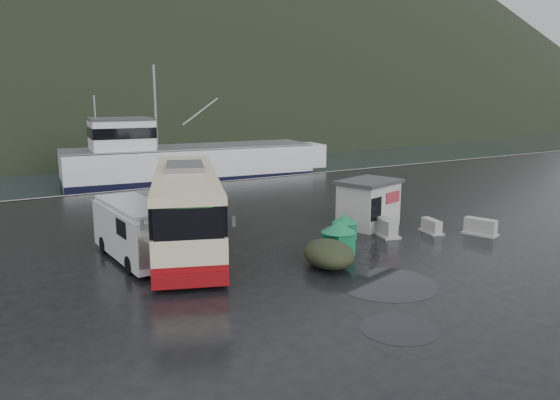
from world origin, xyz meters
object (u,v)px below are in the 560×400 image
coach_bus (188,244)px  jersey_barrier_a (431,233)px  waste_bin_right (338,255)px  white_van (137,259)px  ticket_kiosk (368,226)px  fishing_trawler (191,168)px  waste_bin_left (344,240)px  dome_tent (328,267)px  jersey_barrier_b (386,236)px  jersey_barrier_c (480,235)px

coach_bus → jersey_barrier_a: coach_bus is taller
jersey_barrier_a → waste_bin_right: bearing=-173.4°
white_van → waste_bin_right: white_van is taller
ticket_kiosk → fishing_trawler: bearing=72.1°
white_van → fishing_trawler: 29.58m
waste_bin_left → waste_bin_right: waste_bin_right is taller
dome_tent → fishing_trawler: size_ratio=0.10×
waste_bin_left → ticket_kiosk: bearing=29.1°
jersey_barrier_b → fishing_trawler: fishing_trawler is taller
waste_bin_right → fishing_trawler: fishing_trawler is taller
waste_bin_left → jersey_barrier_b: (2.34, -0.42, 0.00)m
jersey_barrier_c → fishing_trawler: (-3.33, 31.44, 0.00)m
dome_tent → waste_bin_left: bearing=44.0°
waste_bin_right → jersey_barrier_a: 6.66m
waste_bin_left → jersey_barrier_a: 4.94m
waste_bin_right → jersey_barrier_b: size_ratio=0.91×
coach_bus → waste_bin_right: coach_bus is taller
jersey_barrier_a → jersey_barrier_b: size_ratio=0.82×
jersey_barrier_a → coach_bus: bearing=159.2°
white_van → jersey_barrier_a: size_ratio=4.27×
coach_bus → waste_bin_left: coach_bus is taller
coach_bus → fishing_trawler: 27.37m
jersey_barrier_b → fishing_trawler: (0.96, 29.09, 0.00)m
waste_bin_left → dome_tent: (-3.15, -3.04, 0.00)m
coach_bus → fishing_trawler: bearing=88.2°
waste_bin_right → jersey_barrier_b: 4.43m
white_van → dome_tent: bearing=-41.1°
waste_bin_right → jersey_barrier_a: size_ratio=1.11×
white_van → ticket_kiosk: ticket_kiosk is taller
ticket_kiosk → jersey_barrier_c: ticket_kiosk is taller
dome_tent → jersey_barrier_c: (9.79, 0.28, 0.00)m
jersey_barrier_c → fishing_trawler: fishing_trawler is taller
jersey_barrier_c → jersey_barrier_b: bearing=151.3°
white_van → jersey_barrier_a: 14.94m
waste_bin_right → dome_tent: waste_bin_right is taller
waste_bin_right → jersey_barrier_a: (6.62, 0.76, 0.00)m
white_van → ticket_kiosk: bearing=-5.7°
waste_bin_left → jersey_barrier_c: bearing=-22.6°
dome_tent → jersey_barrier_b: 6.09m
waste_bin_left → jersey_barrier_b: 2.38m
jersey_barrier_a → jersey_barrier_b: jersey_barrier_b is taller
coach_bus → ticket_kiosk: 9.93m
waste_bin_left → white_van: bearing=167.7°
dome_tent → ticket_kiosk: 7.53m
waste_bin_right → white_van: bearing=152.9°
jersey_barrier_b → fishing_trawler: 29.10m
ticket_kiosk → jersey_barrier_a: size_ratio=2.32×
white_van → ticket_kiosk: 12.59m
waste_bin_left → jersey_barrier_b: size_ratio=0.74×
white_van → coach_bus: bearing=19.5°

